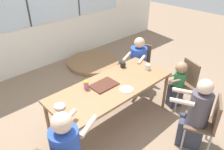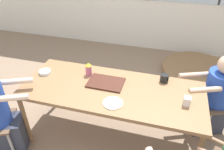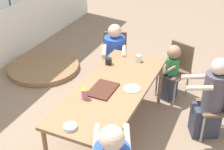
{
  "view_description": "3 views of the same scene",
  "coord_description": "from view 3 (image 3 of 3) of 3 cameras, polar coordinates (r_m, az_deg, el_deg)",
  "views": [
    {
      "loc": [
        -1.9,
        -2.02,
        2.56
      ],
      "look_at": [
        0.0,
        0.0,
        0.92
      ],
      "focal_mm": 35.0,
      "sensor_mm": 36.0,
      "label": 1
    },
    {
      "loc": [
        0.52,
        -1.84,
        2.19
      ],
      "look_at": [
        0.0,
        0.0,
        0.92
      ],
      "focal_mm": 35.0,
      "sensor_mm": 36.0,
      "label": 2
    },
    {
      "loc": [
        -2.92,
        -1.31,
        2.8
      ],
      "look_at": [
        0.0,
        0.0,
        0.92
      ],
      "focal_mm": 50.0,
      "sensor_mm": 36.0,
      "label": 3
    }
  ],
  "objects": [
    {
      "name": "ground_plane",
      "position": [
        4.25,
        -0.0,
        -10.77
      ],
      "size": [
        16.0,
        16.0,
        0.0
      ],
      "primitive_type": "plane",
      "color": "#8C725B"
    },
    {
      "name": "dining_table",
      "position": [
        3.84,
        -0.0,
        -3.04
      ],
      "size": [
        2.0,
        0.81,
        0.74
      ],
      "color": "olive",
      "rests_on": "ground_plane"
    },
    {
      "name": "chair_for_woman_green_shirt",
      "position": [
        5.15,
        0.51,
        3.94
      ],
      "size": [
        0.52,
        0.52,
        0.85
      ],
      "rotation": [
        0.0,
        0.0,
        -4.32
      ],
      "color": "brown",
      "rests_on": "ground_plane"
    },
    {
      "name": "chair_for_man_blue_shirt",
      "position": [
        4.21,
        19.62,
        -4.65
      ],
      "size": [
        0.53,
        0.53,
        0.85
      ],
      "rotation": [
        0.0,
        0.0,
        0.45
      ],
      "color": "brown",
      "rests_on": "ground_plane"
    },
    {
      "name": "chair_for_toddler",
      "position": [
        4.88,
        11.85,
        1.67
      ],
      "size": [
        0.52,
        0.52,
        0.85
      ],
      "rotation": [
        0.0,
        0.0,
        1.2
      ],
      "color": "brown",
      "rests_on": "ground_plane"
    },
    {
      "name": "person_woman_green_shirt",
      "position": [
        5.01,
        0.46,
        2.76
      ],
      "size": [
        0.67,
        0.52,
        1.06
      ],
      "rotation": [
        0.0,
        0.0,
        -4.32
      ],
      "color": "#333847",
      "rests_on": "ground_plane"
    },
    {
      "name": "person_man_blue_shirt",
      "position": [
        4.15,
        17.53,
        -4.64
      ],
      "size": [
        0.48,
        0.59,
        1.12
      ],
      "rotation": [
        0.0,
        0.0,
        0.45
      ],
      "color": "#333847",
      "rests_on": "ground_plane"
    },
    {
      "name": "person_toddler",
      "position": [
        4.8,
        10.72,
        0.43
      ],
      "size": [
        0.4,
        0.31,
        0.89
      ],
      "rotation": [
        0.0,
        0.0,
        1.2
      ],
      "color": "#333847",
      "rests_on": "ground_plane"
    },
    {
      "name": "food_tray_dark",
      "position": [
        3.76,
        -1.67,
        -2.66
      ],
      "size": [
        0.4,
        0.28,
        0.02
      ],
      "color": "#472319",
      "rests_on": "dining_table"
    },
    {
      "name": "coffee_mug",
      "position": [
        4.31,
        -0.64,
        2.56
      ],
      "size": [
        0.1,
        0.09,
        0.09
      ],
      "color": "black",
      "rests_on": "dining_table"
    },
    {
      "name": "sippy_cup",
      "position": [
        3.58,
        -5.04,
        -3.22
      ],
      "size": [
        0.08,
        0.08,
        0.17
      ],
      "color": "#CC668C",
      "rests_on": "dining_table"
    },
    {
      "name": "milk_carton_small",
      "position": [
        4.39,
        4.89,
        3.06
      ],
      "size": [
        0.07,
        0.07,
        0.1
      ],
      "color": "silver",
      "rests_on": "dining_table"
    },
    {
      "name": "bowl_white_shallow",
      "position": [
        3.21,
        -7.68,
        -9.38
      ],
      "size": [
        0.14,
        0.14,
        0.04
      ],
      "color": "silver",
      "rests_on": "dining_table"
    },
    {
      "name": "plate_tortillas",
      "position": [
        3.79,
        3.67,
        -2.49
      ],
      "size": [
        0.21,
        0.21,
        0.01
      ],
      "color": "beige",
      "rests_on": "dining_table"
    },
    {
      "name": "folded_table_stack",
      "position": [
        5.82,
        -12.37,
        1.39
      ],
      "size": [
        1.29,
        1.29,
        0.09
      ],
      "color": "olive",
      "rests_on": "ground_plane"
    }
  ]
}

